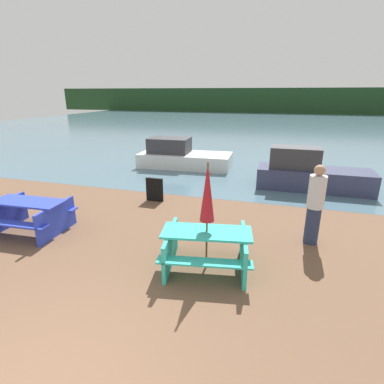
% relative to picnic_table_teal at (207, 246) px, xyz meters
% --- Properties ---
extents(water, '(60.00, 50.00, 0.00)m').
position_rel_picnic_table_teal_xyz_m(water, '(-1.26, 28.96, -0.47)').
color(water, slate).
rests_on(water, ground_plane).
extents(far_treeline, '(80.00, 1.60, 4.00)m').
position_rel_picnic_table_teal_xyz_m(far_treeline, '(-1.26, 48.96, 1.53)').
color(far_treeline, '#1E3D1E').
rests_on(far_treeline, water).
extents(picnic_table_teal, '(1.92, 1.65, 0.78)m').
position_rel_picnic_table_teal_xyz_m(picnic_table_teal, '(0.00, 0.00, 0.00)').
color(picnic_table_teal, '#33B7A8').
rests_on(picnic_table_teal, ground_plane).
extents(picnic_table_blue, '(1.84, 1.47, 0.80)m').
position_rel_picnic_table_teal_xyz_m(picnic_table_blue, '(-4.55, 0.34, 0.01)').
color(picnic_table_blue, blue).
rests_on(picnic_table_blue, ground_plane).
extents(umbrella_crimson, '(0.28, 0.28, 2.12)m').
position_rel_picnic_table_teal_xyz_m(umbrella_crimson, '(0.00, 0.00, 1.08)').
color(umbrella_crimson, brown).
rests_on(umbrella_crimson, ground_plane).
extents(boat, '(4.25, 1.95, 1.31)m').
position_rel_picnic_table_teal_xyz_m(boat, '(-3.15, 7.90, 0.01)').
color(boat, silver).
rests_on(boat, water).
extents(boat_second, '(3.87, 1.34, 1.47)m').
position_rel_picnic_table_teal_xyz_m(boat_second, '(2.26, 6.00, 0.07)').
color(boat_second, '#333856').
rests_on(boat_second, water).
extents(person, '(0.37, 0.37, 1.83)m').
position_rel_picnic_table_teal_xyz_m(person, '(2.05, 1.68, 0.45)').
color(person, '#283351').
rests_on(person, ground_plane).
extents(signboard, '(0.55, 0.08, 0.75)m').
position_rel_picnic_table_teal_xyz_m(signboard, '(-2.49, 3.23, -0.09)').
color(signboard, black).
rests_on(signboard, ground_plane).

